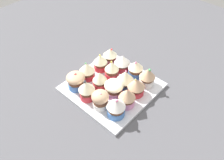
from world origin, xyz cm
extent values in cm
cube|color=#4C4C51|center=(0.00, 0.00, -1.50)|extent=(180.00, 180.00, 3.00)
cube|color=silver|center=(0.00, 0.00, 0.60)|extent=(29.90, 29.90, 1.20)
cylinder|color=#477AC6|center=(-9.25, -9.27, 2.53)|extent=(6.18, 6.18, 2.66)
cylinder|color=brown|center=(-9.25, -9.27, 4.46)|extent=(5.79, 5.79, 1.20)
ellipsoid|color=tan|center=(-9.25, -9.27, 6.02)|extent=(6.80, 6.80, 3.21)
sphere|color=red|center=(-9.25, -9.06, 7.48)|extent=(0.92, 0.92, 0.92)
cylinder|color=#D1333D|center=(-2.46, -10.22, 2.59)|extent=(5.26, 5.26, 2.78)
cylinder|color=brown|center=(-2.46, -10.22, 4.74)|extent=(4.95, 4.95, 1.52)
cone|color=#F4EDC6|center=(-2.46, -10.22, 7.29)|extent=(5.78, 5.78, 3.59)
sphere|color=#333338|center=(-2.95, -10.25, 8.93)|extent=(1.02, 1.02, 1.02)
cylinder|color=white|center=(3.61, -9.81, 2.31)|extent=(5.40, 5.40, 2.22)
cylinder|color=brown|center=(3.61, -9.81, 4.15)|extent=(4.99, 4.99, 1.47)
ellipsoid|color=tan|center=(3.61, -9.81, 6.06)|extent=(5.93, 5.93, 3.93)
sphere|color=pink|center=(4.11, -9.95, 7.94)|extent=(0.60, 0.60, 0.60)
cylinder|color=#477AC6|center=(9.79, -8.89, 2.49)|extent=(5.95, 5.95, 2.59)
cylinder|color=brown|center=(9.79, -8.89, 4.55)|extent=(5.44, 5.44, 1.53)
cone|color=white|center=(9.79, -8.89, 7.12)|extent=(6.25, 6.25, 3.60)
sphere|color=pink|center=(10.28, -9.18, 8.77)|extent=(1.02, 1.02, 1.02)
cylinder|color=#D1333D|center=(-9.89, -3.06, 2.35)|extent=(5.45, 5.45, 2.29)
cylinder|color=brown|center=(-9.89, -3.06, 4.15)|extent=(5.22, 5.22, 1.32)
cone|color=#F4EDC6|center=(-9.89, -3.06, 6.59)|extent=(5.94, 5.94, 3.55)
sphere|color=#4CB266|center=(-10.26, -3.13, 8.27)|extent=(0.61, 0.61, 0.61)
cylinder|color=#D1333D|center=(-2.74, -3.53, 2.54)|extent=(5.22, 5.22, 2.68)
cylinder|color=brown|center=(-2.74, -3.53, 4.40)|extent=(4.81, 4.81, 1.04)
cone|color=#F4EDC6|center=(-2.74, -3.53, 6.75)|extent=(5.24, 5.24, 3.65)
cylinder|color=pink|center=(3.48, -2.84, 2.38)|extent=(6.14, 6.14, 2.35)
cylinder|color=brown|center=(3.48, -2.84, 4.26)|extent=(5.42, 5.42, 1.42)
ellipsoid|color=#F4EDC6|center=(3.48, -2.84, 5.92)|extent=(6.77, 6.77, 3.15)
cylinder|color=pink|center=(9.71, -3.27, 2.51)|extent=(5.52, 5.52, 2.62)
cylinder|color=brown|center=(9.71, -3.27, 4.37)|extent=(5.25, 5.25, 1.10)
cone|color=tan|center=(9.71, -3.27, 6.78)|extent=(5.85, 5.85, 3.72)
cylinder|color=#D1333D|center=(-9.69, 3.89, 2.31)|extent=(5.21, 5.21, 2.21)
cylinder|color=brown|center=(-9.69, 3.89, 4.10)|extent=(4.68, 4.68, 1.39)
cone|color=#F4EDC6|center=(-9.69, 3.89, 6.63)|extent=(5.57, 5.57, 3.67)
sphere|color=#EAD64C|center=(-9.63, 3.73, 8.36)|extent=(0.73, 0.73, 0.73)
cylinder|color=#D1333D|center=(-3.41, 3.65, 2.36)|extent=(5.42, 5.42, 2.32)
cylinder|color=brown|center=(-3.41, 3.65, 4.28)|extent=(4.93, 4.93, 1.52)
cone|color=#F4EDC6|center=(-3.41, 3.65, 6.82)|extent=(5.43, 5.43, 3.55)
sphere|color=#EAD64C|center=(-3.58, 3.68, 8.48)|extent=(0.79, 0.79, 0.79)
cylinder|color=#477AC6|center=(3.78, 2.90, 2.31)|extent=(5.71, 5.71, 2.22)
cylinder|color=brown|center=(3.78, 2.90, 4.03)|extent=(5.37, 5.37, 1.22)
cone|color=#F4EDC6|center=(3.78, 2.90, 6.64)|extent=(6.35, 6.35, 3.99)
sphere|color=pink|center=(3.75, 3.21, 8.52)|extent=(0.73, 0.73, 0.73)
cylinder|color=#D1333D|center=(8.84, 2.93, 2.39)|extent=(5.87, 5.87, 2.37)
cylinder|color=brown|center=(8.84, 2.93, 4.10)|extent=(5.44, 5.44, 1.04)
cone|color=tan|center=(8.84, 2.93, 6.36)|extent=(6.22, 6.22, 3.49)
sphere|color=#EAD64C|center=(8.43, 2.67, 8.01)|extent=(0.63, 0.63, 0.63)
cylinder|color=pink|center=(-9.35, 9.20, 2.56)|extent=(5.23, 5.23, 2.72)
cylinder|color=brown|center=(-9.35, 9.20, 4.61)|extent=(4.74, 4.74, 1.38)
cone|color=#F4EDC6|center=(-9.35, 9.20, 6.81)|extent=(5.67, 5.67, 3.02)
sphere|color=red|center=(-8.92, 9.62, 8.21)|extent=(0.76, 0.76, 0.76)
cylinder|color=#D1333D|center=(-3.25, 9.61, 2.32)|extent=(5.99, 5.99, 2.24)
cylinder|color=brown|center=(-3.25, 9.61, 3.98)|extent=(5.52, 5.52, 1.08)
cone|color=white|center=(-3.25, 9.61, 6.31)|extent=(6.40, 6.40, 3.59)
cylinder|color=#477AC6|center=(3.13, 9.89, 2.54)|extent=(5.39, 5.39, 2.68)
cylinder|color=brown|center=(3.13, 9.89, 4.66)|extent=(5.12, 5.12, 1.56)
cone|color=#F4EDC6|center=(3.13, 9.89, 7.00)|extent=(5.70, 5.70, 3.11)
sphere|color=pink|center=(3.29, 9.32, 8.43)|extent=(0.84, 0.84, 0.84)
cylinder|color=white|center=(9.00, 9.28, 2.59)|extent=(5.51, 5.51, 2.79)
cylinder|color=brown|center=(9.00, 9.28, 4.51)|extent=(4.98, 4.98, 1.05)
cone|color=tan|center=(9.00, 9.28, 6.89)|extent=(5.91, 5.91, 3.71)
sphere|color=#4CB266|center=(9.51, 9.44, 8.60)|extent=(0.99, 0.99, 0.99)
camera|label=1|loc=(39.44, -43.60, 62.67)|focal=36.40mm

